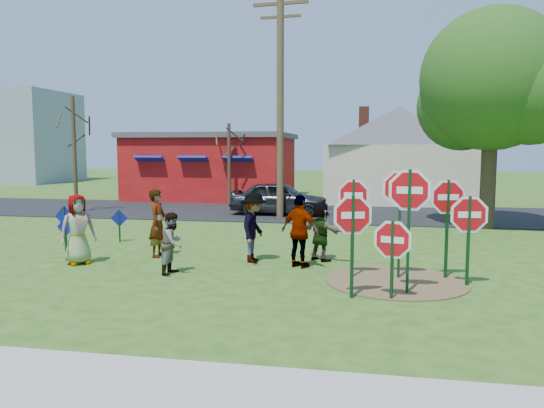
{
  "coord_description": "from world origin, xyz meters",
  "views": [
    {
      "loc": [
        3.86,
        -13.05,
        3.01
      ],
      "look_at": [
        1.25,
        1.09,
        1.5
      ],
      "focal_mm": 35.0,
      "sensor_mm": 36.0,
      "label": 1
    }
  ],
  "objects_px": {
    "stop_sign_c": "(409,203)",
    "utility_pole": "(280,99)",
    "leafy_tree": "(496,87)",
    "stop_sign_b": "(353,203)",
    "stop_sign_a": "(353,224)",
    "person_b": "(158,223)",
    "person_a": "(78,229)",
    "stop_sign_d": "(448,204)",
    "suv": "(279,198)"
  },
  "relations": [
    {
      "from": "stop_sign_c",
      "to": "utility_pole",
      "type": "xyz_separation_m",
      "value": [
        -4.59,
        11.34,
        3.17
      ]
    },
    {
      "from": "leafy_tree",
      "to": "stop_sign_b",
      "type": "bearing_deg",
      "value": -119.17
    },
    {
      "from": "stop_sign_a",
      "to": "person_b",
      "type": "xyz_separation_m",
      "value": [
        -5.44,
        3.17,
        -0.57
      ]
    },
    {
      "from": "stop_sign_c",
      "to": "person_b",
      "type": "xyz_separation_m",
      "value": [
        -6.57,
        2.65,
        -0.97
      ]
    },
    {
      "from": "stop_sign_c",
      "to": "person_a",
      "type": "bearing_deg",
      "value": 173.97
    },
    {
      "from": "stop_sign_a",
      "to": "stop_sign_c",
      "type": "relative_size",
      "value": 0.81
    },
    {
      "from": "leafy_tree",
      "to": "stop_sign_c",
      "type": "bearing_deg",
      "value": -110.52
    },
    {
      "from": "stop_sign_a",
      "to": "utility_pole",
      "type": "height_order",
      "value": "utility_pole"
    },
    {
      "from": "stop_sign_b",
      "to": "stop_sign_d",
      "type": "bearing_deg",
      "value": 6.62
    },
    {
      "from": "person_b",
      "to": "suv",
      "type": "xyz_separation_m",
      "value": [
        1.78,
        9.67,
        -0.16
      ]
    },
    {
      "from": "stop_sign_c",
      "to": "utility_pole",
      "type": "bearing_deg",
      "value": 115.45
    },
    {
      "from": "person_b",
      "to": "utility_pole",
      "type": "bearing_deg",
      "value": -12.45
    },
    {
      "from": "stop_sign_d",
      "to": "person_a",
      "type": "xyz_separation_m",
      "value": [
        -9.2,
        -0.1,
        -0.81
      ]
    },
    {
      "from": "stop_sign_c",
      "to": "stop_sign_d",
      "type": "relative_size",
      "value": 1.12
    },
    {
      "from": "stop_sign_d",
      "to": "leafy_tree",
      "type": "height_order",
      "value": "leafy_tree"
    },
    {
      "from": "stop_sign_a",
      "to": "suv",
      "type": "xyz_separation_m",
      "value": [
        -3.66,
        12.84,
        -0.73
      ]
    },
    {
      "from": "suv",
      "to": "leafy_tree",
      "type": "relative_size",
      "value": 0.54
    },
    {
      "from": "person_a",
      "to": "utility_pole",
      "type": "bearing_deg",
      "value": 23.79
    },
    {
      "from": "stop_sign_d",
      "to": "stop_sign_a",
      "type": "bearing_deg",
      "value": -147.6
    },
    {
      "from": "stop_sign_d",
      "to": "person_a",
      "type": "bearing_deg",
      "value": 169.33
    },
    {
      "from": "stop_sign_c",
      "to": "stop_sign_d",
      "type": "distance_m",
      "value": 1.77
    },
    {
      "from": "stop_sign_d",
      "to": "suv",
      "type": "height_order",
      "value": "stop_sign_d"
    },
    {
      "from": "stop_sign_b",
      "to": "person_a",
      "type": "bearing_deg",
      "value": 176.94
    },
    {
      "from": "stop_sign_b",
      "to": "person_a",
      "type": "xyz_separation_m",
      "value": [
        -7.07,
        0.2,
        -0.83
      ]
    },
    {
      "from": "stop_sign_b",
      "to": "suv",
      "type": "xyz_separation_m",
      "value": [
        -3.62,
        11.15,
        -0.96
      ]
    },
    {
      "from": "stop_sign_b",
      "to": "stop_sign_c",
      "type": "xyz_separation_m",
      "value": [
        1.17,
        -1.17,
        0.16
      ]
    },
    {
      "from": "stop_sign_a",
      "to": "leafy_tree",
      "type": "bearing_deg",
      "value": 48.53
    },
    {
      "from": "stop_sign_b",
      "to": "utility_pole",
      "type": "distance_m",
      "value": 11.23
    },
    {
      "from": "person_a",
      "to": "stop_sign_c",
      "type": "bearing_deg",
      "value": -55.55
    },
    {
      "from": "utility_pole",
      "to": "suv",
      "type": "bearing_deg",
      "value": 101.56
    },
    {
      "from": "person_a",
      "to": "suv",
      "type": "height_order",
      "value": "person_a"
    },
    {
      "from": "utility_pole",
      "to": "leafy_tree",
      "type": "height_order",
      "value": "utility_pole"
    },
    {
      "from": "stop_sign_c",
      "to": "suv",
      "type": "height_order",
      "value": "stop_sign_c"
    },
    {
      "from": "person_b",
      "to": "stop_sign_a",
      "type": "bearing_deg",
      "value": -119.85
    },
    {
      "from": "stop_sign_c",
      "to": "stop_sign_a",
      "type": "bearing_deg",
      "value": -151.7
    },
    {
      "from": "leafy_tree",
      "to": "person_b",
      "type": "bearing_deg",
      "value": -144.81
    },
    {
      "from": "person_a",
      "to": "stop_sign_d",
      "type": "bearing_deg",
      "value": -45.46
    },
    {
      "from": "stop_sign_c",
      "to": "stop_sign_d",
      "type": "height_order",
      "value": "stop_sign_c"
    },
    {
      "from": "person_b",
      "to": "stop_sign_b",
      "type": "bearing_deg",
      "value": -104.95
    },
    {
      "from": "stop_sign_c",
      "to": "person_a",
      "type": "relative_size",
      "value": 1.5
    },
    {
      "from": "stop_sign_c",
      "to": "person_b",
      "type": "relative_size",
      "value": 1.46
    },
    {
      "from": "stop_sign_a",
      "to": "stop_sign_c",
      "type": "distance_m",
      "value": 1.3
    },
    {
      "from": "person_a",
      "to": "utility_pole",
      "type": "xyz_separation_m",
      "value": [
        3.65,
        9.97,
        4.16
      ]
    },
    {
      "from": "person_b",
      "to": "utility_pole",
      "type": "xyz_separation_m",
      "value": [
        1.98,
        8.69,
        4.13
      ]
    },
    {
      "from": "stop_sign_b",
      "to": "stop_sign_c",
      "type": "height_order",
      "value": "stop_sign_c"
    },
    {
      "from": "person_b",
      "to": "leafy_tree",
      "type": "height_order",
      "value": "leafy_tree"
    },
    {
      "from": "stop_sign_d",
      "to": "suv",
      "type": "bearing_deg",
      "value": 106.63
    },
    {
      "from": "utility_pole",
      "to": "stop_sign_b",
      "type": "bearing_deg",
      "value": -71.41
    },
    {
      "from": "utility_pole",
      "to": "leafy_tree",
      "type": "relative_size",
      "value": 1.18
    },
    {
      "from": "stop_sign_a",
      "to": "stop_sign_c",
      "type": "xyz_separation_m",
      "value": [
        1.12,
        0.52,
        0.39
      ]
    }
  ]
}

